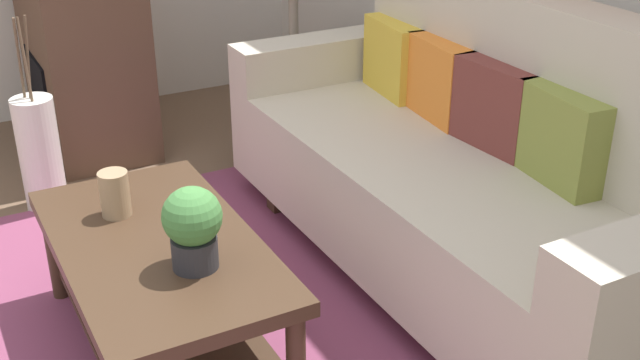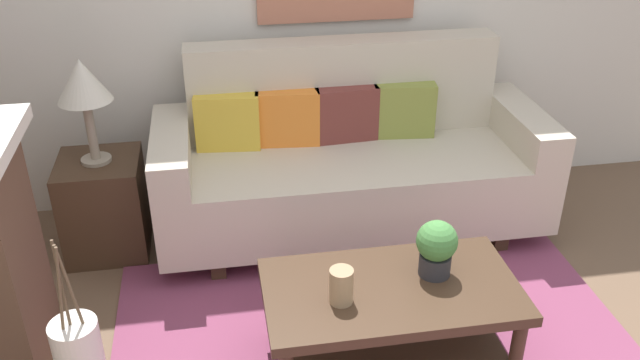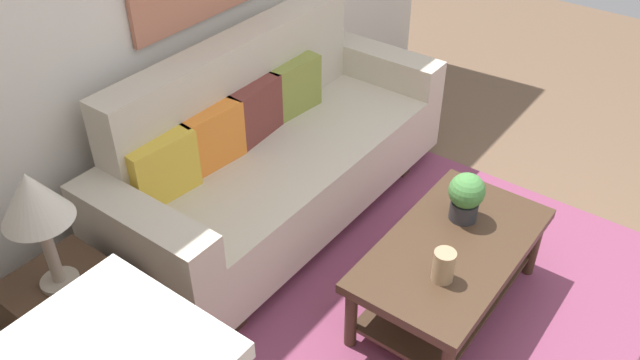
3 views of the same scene
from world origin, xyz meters
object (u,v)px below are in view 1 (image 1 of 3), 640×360
object	(u,v)px
coffee_table	(159,271)
potted_plant_tabletop	(193,226)
throw_pillow_maroon	(495,106)
side_table	(295,100)
couch	(462,174)
fireplace	(81,37)
throw_pillow_olive	(561,138)
tabletop_vase	(115,194)
throw_pillow_mustard	(393,58)
floor_vase	(40,154)
throw_pillow_orange	(440,80)

from	to	relation	value
coffee_table	potted_plant_tabletop	world-z (taller)	potted_plant_tabletop
throw_pillow_maroon	side_table	size ratio (longest dim) A/B	0.64
coffee_table	potted_plant_tabletop	bearing A→B (deg)	15.59
couch	fireplace	distance (m)	2.22
throw_pillow_olive	fireplace	distance (m)	2.58
tabletop_vase	fireplace	bearing A→B (deg)	170.16
coffee_table	fireplace	bearing A→B (deg)	173.11
couch	tabletop_vase	bearing A→B (deg)	-103.61
throw_pillow_olive	fireplace	xyz separation A→B (m)	(-2.35, -1.06, -0.09)
throw_pillow_mustard	potted_plant_tabletop	size ratio (longest dim) A/B	1.37
couch	fireplace	world-z (taller)	fireplace
throw_pillow_maroon	coffee_table	size ratio (longest dim) A/B	0.33
couch	coffee_table	size ratio (longest dim) A/B	2.00
potted_plant_tabletop	coffee_table	bearing A→B (deg)	-164.41
side_table	fireplace	size ratio (longest dim) A/B	0.48
couch	floor_vase	world-z (taller)	couch
throw_pillow_mustard	throw_pillow_orange	bearing A→B (deg)	0.00
throw_pillow_orange	side_table	bearing A→B (deg)	-172.96
throw_pillow_olive	coffee_table	size ratio (longest dim) A/B	0.33
couch	throw_pillow_orange	bearing A→B (deg)	159.78
coffee_table	side_table	distance (m)	1.77
throw_pillow_olive	tabletop_vase	xyz separation A→B (m)	(-0.64, -1.36, -0.17)
throw_pillow_maroon	potted_plant_tabletop	world-z (taller)	throw_pillow_maroon
throw_pillow_olive	side_table	xyz separation A→B (m)	(-1.74, -0.13, -0.40)
throw_pillow_maroon	side_table	xyz separation A→B (m)	(-1.40, -0.13, -0.40)
throw_pillow_orange	potted_plant_tabletop	distance (m)	1.33
potted_plant_tabletop	side_table	distance (m)	1.92
throw_pillow_maroon	coffee_table	bearing A→B (deg)	-92.85
floor_vase	throw_pillow_mustard	bearing A→B (deg)	65.33
couch	tabletop_vase	xyz separation A→B (m)	(-0.30, -1.23, 0.08)
coffee_table	tabletop_vase	world-z (taller)	tabletop_vase
tabletop_vase	side_table	size ratio (longest dim) A/B	0.28
throw_pillow_orange	throw_pillow_olive	bearing A→B (deg)	0.00
throw_pillow_mustard	potted_plant_tabletop	xyz separation A→B (m)	(0.83, -1.24, -0.11)
throw_pillow_olive	tabletop_vase	bearing A→B (deg)	-115.26
couch	throw_pillow_olive	distance (m)	0.44
coffee_table	side_table	world-z (taller)	side_table
throw_pillow_orange	throw_pillow_maroon	size ratio (longest dim) A/B	1.00
throw_pillow_orange	tabletop_vase	world-z (taller)	throw_pillow_orange
throw_pillow_maroon	side_table	distance (m)	1.46
throw_pillow_orange	tabletop_vase	bearing A→B (deg)	-88.14
potted_plant_tabletop	side_table	world-z (taller)	potted_plant_tabletop
floor_vase	throw_pillow_olive	bearing A→B (deg)	40.47
potted_plant_tabletop	couch	bearing A→B (deg)	97.32
throw_pillow_maroon	tabletop_vase	bearing A→B (deg)	-102.39
potted_plant_tabletop	floor_vase	world-z (taller)	potted_plant_tabletop
fireplace	floor_vase	xyz separation A→B (m)	(0.66, -0.38, -0.32)
throw_pillow_orange	couch	bearing A→B (deg)	-20.22
coffee_table	tabletop_vase	bearing A→B (deg)	-165.16
throw_pillow_maroon	potted_plant_tabletop	distance (m)	1.25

